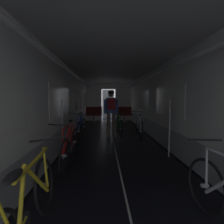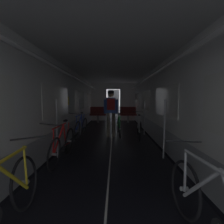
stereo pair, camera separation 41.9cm
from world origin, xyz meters
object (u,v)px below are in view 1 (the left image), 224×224
(bicycle_red, at_px, (70,145))
(person_cyclist_aisle, at_px, (111,108))
(bench_seat_far_left, at_px, (94,113))
(bicycle_green_in_aisle, at_px, (119,126))
(bench_seat_far_right, at_px, (124,113))
(bicycle_blue, at_px, (81,127))
(bicycle_white, at_px, (139,127))
(bicycle_yellow, at_px, (29,208))

(bicycle_red, relative_size, person_cyclist_aisle, 0.98)
(bench_seat_far_left, height_order, bicycle_green_in_aisle, bench_seat_far_left)
(bicycle_red, xyz_separation_m, person_cyclist_aisle, (1.04, 2.41, 0.69))
(bicycle_red, bearing_deg, person_cyclist_aisle, 66.71)
(bench_seat_far_left, distance_m, bench_seat_far_right, 1.80)
(bicycle_blue, height_order, bicycle_green_in_aisle, bicycle_blue)
(bench_seat_far_left, xyz_separation_m, bicycle_blue, (-0.24, -3.84, -0.19))
(person_cyclist_aisle, xyz_separation_m, bicycle_green_in_aisle, (0.31, 0.26, -0.69))
(bench_seat_far_right, height_order, bicycle_white, bench_seat_far_right)
(bicycle_yellow, bearing_deg, bicycle_red, 91.46)
(bicycle_white, relative_size, bicycle_yellow, 1.00)
(bench_seat_far_left, relative_size, bicycle_white, 0.58)
(bicycle_white, bearing_deg, bicycle_blue, 177.28)
(bench_seat_far_left, height_order, bicycle_blue, same)
(bicycle_green_in_aisle, bearing_deg, bench_seat_far_left, 108.45)
(bicycle_blue, height_order, bicycle_red, bicycle_blue)
(bicycle_red, bearing_deg, bench_seat_far_left, 88.43)
(bench_seat_far_right, xyz_separation_m, bicycle_green_in_aisle, (-0.63, -3.52, -0.18))
(bicycle_white, distance_m, bicycle_yellow, 4.79)
(bicycle_red, xyz_separation_m, bicycle_green_in_aisle, (1.34, 2.67, 0.00))
(bicycle_white, xyz_separation_m, bicycle_yellow, (-2.00, -4.36, -0.00))
(bench_seat_far_left, bearing_deg, bicycle_yellow, -90.80)
(bicycle_white, bearing_deg, bicycle_red, -132.47)
(bench_seat_far_right, bearing_deg, bicycle_red, -107.64)
(bench_seat_far_right, xyz_separation_m, person_cyclist_aisle, (-0.93, -3.79, 0.50))
(bicycle_blue, xyz_separation_m, person_cyclist_aisle, (1.11, 0.06, 0.69))
(bench_seat_far_left, xyz_separation_m, person_cyclist_aisle, (0.87, -3.79, 0.50))
(bicycle_blue, bearing_deg, bicycle_yellow, -88.38)
(bench_seat_far_left, relative_size, bench_seat_far_right, 1.00)
(bicycle_blue, height_order, bicycle_white, bicycle_blue)
(bicycle_blue, bearing_deg, person_cyclist_aisle, 2.97)
(bench_seat_far_left, distance_m, person_cyclist_aisle, 3.92)
(bicycle_white, xyz_separation_m, bicycle_red, (-2.06, -2.25, -0.00))
(bicycle_red, height_order, bicycle_green_in_aisle, bicycle_red)
(bench_seat_far_right, bearing_deg, bicycle_green_in_aisle, -100.07)
(bench_seat_far_left, xyz_separation_m, bicycle_red, (-0.17, -6.19, -0.19))
(bicycle_white, relative_size, bicycle_green_in_aisle, 1.00)
(bench_seat_far_left, height_order, bicycle_red, bench_seat_far_left)
(bicycle_red, bearing_deg, bicycle_yellow, -88.54)
(bicycle_yellow, bearing_deg, bicycle_blue, 91.62)
(bench_seat_far_right, distance_m, person_cyclist_aisle, 3.93)
(bicycle_blue, relative_size, bicycle_white, 1.00)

